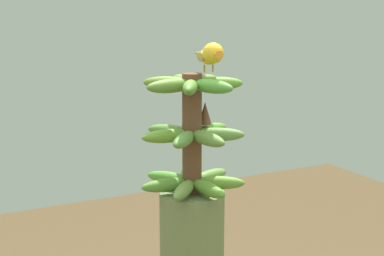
# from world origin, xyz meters

# --- Properties ---
(banana_bunch) EXTENTS (0.29, 0.29, 0.33)m
(banana_bunch) POSITION_xyz_m (0.00, 0.00, 1.55)
(banana_bunch) COLOR brown
(banana_bunch) RESTS_ON banana_tree
(perched_bird) EXTENTS (0.07, 0.18, 0.08)m
(perched_bird) POSITION_xyz_m (0.05, -0.02, 1.76)
(perched_bird) COLOR #C68933
(perched_bird) RESTS_ON banana_bunch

